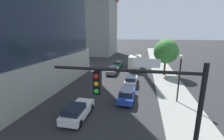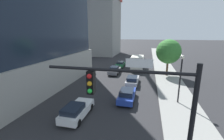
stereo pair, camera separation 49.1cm
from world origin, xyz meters
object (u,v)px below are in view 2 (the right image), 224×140
object	(u,v)px
box_truck	(138,62)
car_green	(120,64)
street_lamp	(181,72)
car_white	(77,110)
car_gray	(115,70)
traffic_light_pole	(144,106)
car_blue	(127,95)
car_silver	(132,80)
street_tree	(168,52)
construction_building	(98,20)

from	to	relation	value
box_truck	car_green	bearing A→B (deg)	156.75
street_lamp	car_white	bearing A→B (deg)	-151.06
car_gray	car_white	world-z (taller)	car_gray
traffic_light_pole	car_blue	world-z (taller)	traffic_light_pole
car_green	car_silver	bearing A→B (deg)	-71.26
street_tree	car_white	size ratio (longest dim) A/B	1.52
street_lamp	box_truck	world-z (taller)	street_lamp
street_lamp	car_gray	xyz separation A→B (m)	(-9.85, 11.09, -2.99)
traffic_light_pole	car_silver	xyz separation A→B (m)	(-2.10, 16.73, -4.07)
box_truck	traffic_light_pole	bearing A→B (deg)	-85.56
car_silver	street_tree	bearing A→B (deg)	47.54
construction_building	box_truck	world-z (taller)	construction_building
traffic_light_pole	street_tree	size ratio (longest dim) A/B	1.00
street_lamp	street_tree	world-z (taller)	street_tree
car_white	box_truck	size ratio (longest dim) A/B	0.67
construction_building	traffic_light_pole	world-z (taller)	construction_building
construction_building	car_silver	distance (m)	38.87
traffic_light_pole	street_tree	distance (m)	23.28
car_gray	car_silver	world-z (taller)	car_gray
street_tree	box_truck	xyz separation A→B (m)	(-5.73, 4.06, -2.82)
street_tree	car_silver	xyz separation A→B (m)	(-5.73, -6.26, -3.88)
street_lamp	car_green	distance (m)	20.41
street_tree	car_green	world-z (taller)	street_tree
car_blue	car_green	bearing A→B (deg)	102.65
traffic_light_pole	car_green	bearing A→B (deg)	102.14
traffic_light_pole	car_green	distance (m)	29.76
construction_building	car_green	world-z (taller)	construction_building
car_gray	box_truck	xyz separation A→B (m)	(4.10, 4.76, 1.02)
box_truck	car_blue	bearing A→B (deg)	-90.00
car_white	box_truck	world-z (taller)	box_truck
car_gray	box_truck	bearing A→B (deg)	49.24
car_gray	car_blue	world-z (taller)	car_gray
construction_building	car_white	bearing A→B (deg)	-74.13
street_tree	car_blue	world-z (taller)	street_tree
construction_building	car_gray	xyz separation A→B (m)	(12.51, -27.48, -11.90)
construction_building	street_tree	bearing A→B (deg)	-50.17
car_green	car_white	size ratio (longest dim) A/B	0.99
car_silver	car_white	size ratio (longest dim) A/B	1.06
street_tree	street_lamp	bearing A→B (deg)	-89.91
construction_building	car_white	distance (m)	47.28
car_gray	car_white	bearing A→B (deg)	-90.00
street_tree	car_white	distance (m)	20.20
construction_building	traffic_light_pole	xyz separation A→B (m)	(18.71, -49.78, -7.87)
street_tree	construction_building	bearing A→B (deg)	129.83
construction_building	car_gray	bearing A→B (deg)	-65.52
car_white	box_truck	distance (m)	21.71
box_truck	car_gray	bearing A→B (deg)	-130.76
traffic_light_pole	car_gray	size ratio (longest dim) A/B	1.44
street_tree	car_blue	xyz separation A→B (m)	(-5.73, -12.44, -3.84)
street_lamp	car_white	world-z (taller)	street_lamp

